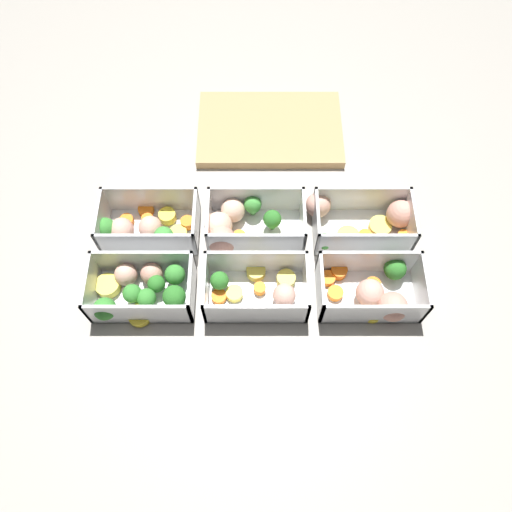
# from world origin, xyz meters

# --- Properties ---
(ground_plane) EXTENTS (4.00, 4.00, 0.00)m
(ground_plane) POSITION_xyz_m (0.00, 0.00, 0.00)
(ground_plane) COLOR gray
(container_near_left) EXTENTS (0.17, 0.12, 0.07)m
(container_near_left) POSITION_xyz_m (-0.18, -0.06, 0.03)
(container_near_left) COLOR white
(container_near_left) RESTS_ON ground_plane
(container_near_center) EXTENTS (0.17, 0.10, 0.07)m
(container_near_center) POSITION_xyz_m (0.00, -0.06, 0.02)
(container_near_center) COLOR white
(container_near_center) RESTS_ON ground_plane
(container_near_right) EXTENTS (0.17, 0.11, 0.07)m
(container_near_right) POSITION_xyz_m (0.19, -0.07, 0.02)
(container_near_right) COLOR white
(container_near_right) RESTS_ON ground_plane
(container_far_left) EXTENTS (0.17, 0.10, 0.07)m
(container_far_left) POSITION_xyz_m (-0.19, 0.06, 0.02)
(container_far_left) COLOR white
(container_far_left) RESTS_ON ground_plane
(container_far_center) EXTENTS (0.17, 0.13, 0.07)m
(container_far_center) POSITION_xyz_m (-0.02, 0.06, 0.03)
(container_far_center) COLOR white
(container_far_center) RESTS_ON ground_plane
(container_far_right) EXTENTS (0.20, 0.12, 0.07)m
(container_far_right) POSITION_xyz_m (0.18, 0.07, 0.02)
(container_far_right) COLOR white
(container_far_right) RESTS_ON ground_plane
(cutting_board) EXTENTS (0.28, 0.18, 0.02)m
(cutting_board) POSITION_xyz_m (0.03, 0.29, 0.01)
(cutting_board) COLOR tan
(cutting_board) RESTS_ON ground_plane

